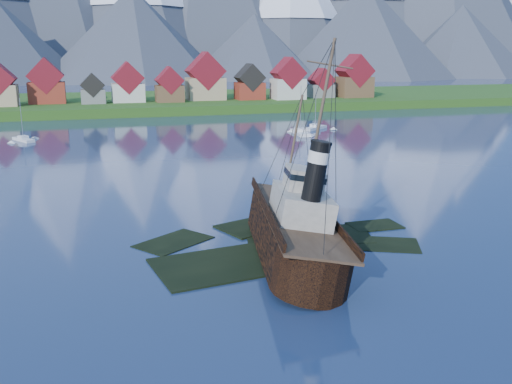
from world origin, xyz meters
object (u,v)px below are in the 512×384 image
object	(u,v)px
tugboat_wreck	(285,225)
sailboat_d	(315,128)
sailboat_e	(300,133)
sailboat_c	(24,140)

from	to	relation	value
tugboat_wreck	sailboat_d	bearing A→B (deg)	76.15
tugboat_wreck	sailboat_e	distance (m)	87.25
sailboat_d	sailboat_e	world-z (taller)	sailboat_e
sailboat_c	sailboat_d	xyz separation A→B (m)	(73.08, -0.68, 0.05)
sailboat_e	sailboat_d	bearing A→B (deg)	52.74
sailboat_c	sailboat_d	world-z (taller)	sailboat_d
sailboat_e	tugboat_wreck	bearing A→B (deg)	-105.44
sailboat_c	sailboat_d	bearing A→B (deg)	-28.72
sailboat_d	sailboat_e	size ratio (longest dim) A/B	0.97
sailboat_c	tugboat_wreck	bearing A→B (deg)	-97.78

